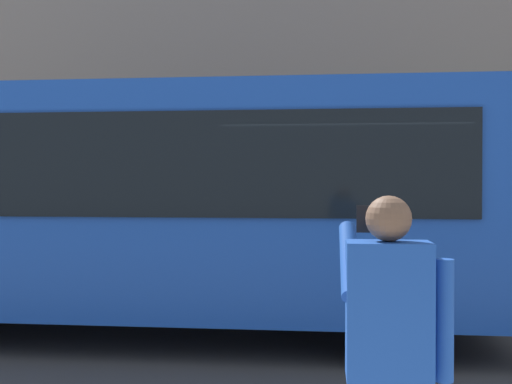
{
  "coord_description": "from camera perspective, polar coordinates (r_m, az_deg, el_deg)",
  "views": [
    {
      "loc": [
        0.22,
        7.49,
        1.91
      ],
      "look_at": [
        1.06,
        -0.3,
        1.79
      ],
      "focal_mm": 43.51,
      "sensor_mm": 36.0,
      "label": 1
    }
  ],
  "objects": [
    {
      "name": "ground_plane",
      "position": [
        7.73,
        7.83,
        -13.44
      ],
      "size": [
        60.0,
        60.0,
        0.0
      ],
      "primitive_type": "plane",
      "color": "#38383A"
    },
    {
      "name": "building_facade_far",
      "position": [
        14.86,
        7.15,
        16.8
      ],
      "size": [
        28.0,
        1.55,
        12.0
      ],
      "color": "gray",
      "rests_on": "ground_plane"
    },
    {
      "name": "red_bus",
      "position": [
        7.87,
        -10.62,
        -0.79
      ],
      "size": [
        9.05,
        2.54,
        3.08
      ],
      "color": "#1947AD",
      "rests_on": "ground_plane"
    },
    {
      "name": "pedestrian_photographer",
      "position": [
        3.12,
        12.12,
        -13.45
      ],
      "size": [
        0.53,
        0.52,
        1.7
      ],
      "color": "#2D2D33",
      "rests_on": "sidewalk_curb"
    }
  ]
}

